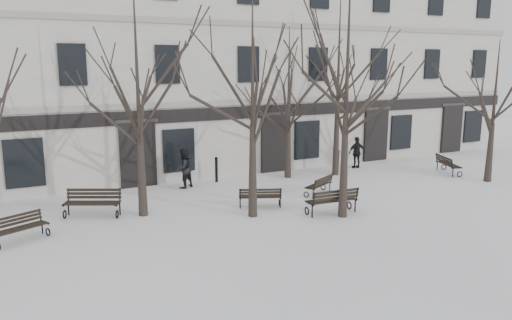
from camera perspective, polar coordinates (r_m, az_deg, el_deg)
ground at (r=17.27m, az=4.92°, el=-7.47°), size 100.00×100.00×0.00m
building at (r=28.20m, az=-9.19°, el=11.00°), size 40.40×10.20×11.40m
tree_1 at (r=17.39m, az=-0.40°, el=9.51°), size 5.61×5.61×8.01m
tree_2 at (r=17.63m, az=10.43°, el=11.02°), size 6.18×6.18×8.83m
tree_3 at (r=25.32m, az=25.67°, el=6.83°), size 4.58×4.58×6.54m
tree_4 at (r=17.97m, az=-13.47°, el=10.20°), size 5.94×5.94×8.48m
tree_5 at (r=23.70m, az=3.78°, el=8.57°), size 4.99×4.99×7.13m
tree_6 at (r=24.53m, az=9.44°, el=11.08°), size 6.21×6.21×8.87m
bench_0 at (r=17.27m, az=-25.42°, el=-6.95°), size 1.74×1.24×0.84m
bench_1 at (r=19.15m, az=0.48°, el=-4.19°), size 1.69×1.18×0.81m
bench_2 at (r=18.55m, az=8.73°, el=-4.54°), size 1.98×0.83×0.98m
bench_3 at (r=19.01m, az=-18.17°, el=-4.56°), size 2.06×1.51×1.00m
bench_4 at (r=21.21m, az=7.28°, el=-2.79°), size 1.64×1.23×0.80m
bench_5 at (r=26.81m, az=21.03°, el=-0.41°), size 1.26×1.88×0.90m
bollard_a at (r=23.23m, az=-4.55°, el=-0.99°), size 0.15×0.15×1.20m
bollard_b at (r=25.69m, az=9.34°, el=0.00°), size 0.15×0.15×1.15m
pedestrian_b at (r=22.48m, az=-8.21°, el=-3.16°), size 1.05×0.95×1.77m
pedestrian_c at (r=26.93m, az=11.39°, el=-0.89°), size 1.02×0.53×1.66m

